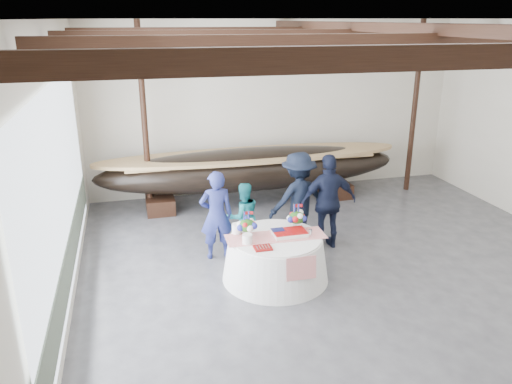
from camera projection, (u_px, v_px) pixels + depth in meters
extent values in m
cube|color=#3D3D42|center=(375.00, 296.00, 8.57)|extent=(10.00, 12.00, 0.01)
cube|color=silver|center=(276.00, 108.00, 13.31)|extent=(10.00, 0.02, 4.50)
cube|color=silver|center=(47.00, 198.00, 6.64)|extent=(0.02, 12.00, 4.50)
cube|color=white|center=(400.00, 19.00, 7.08)|extent=(10.00, 12.00, 0.01)
cube|color=black|center=(439.00, 40.00, 6.25)|extent=(9.80, 0.12, 0.18)
cube|color=black|center=(354.00, 34.00, 8.53)|extent=(9.80, 0.12, 0.18)
cube|color=black|center=(304.00, 31.00, 10.82)|extent=(9.80, 0.12, 0.18)
cube|color=black|center=(399.00, 28.00, 7.12)|extent=(0.15, 11.76, 0.15)
cylinder|color=black|center=(144.00, 122.00, 11.52)|extent=(0.14, 0.14, 4.50)
cylinder|color=black|center=(414.00, 109.00, 13.18)|extent=(0.14, 0.14, 4.50)
cube|color=silver|center=(61.00, 191.00, 7.65)|extent=(0.02, 7.00, 3.20)
cube|color=#596654|center=(71.00, 256.00, 8.01)|extent=(0.02, 7.00, 0.60)
cube|color=black|center=(160.00, 204.00, 12.25)|extent=(0.68, 0.87, 0.39)
cube|color=black|center=(335.00, 189.00, 13.35)|extent=(0.68, 0.87, 0.39)
ellipsoid|color=black|center=(251.00, 169.00, 12.56)|extent=(7.72, 1.54, 1.06)
cube|color=#9E7A4C|center=(251.00, 158.00, 12.47)|extent=(6.18, 1.01, 0.06)
cone|color=silver|center=(275.00, 258.00, 9.04)|extent=(1.93, 1.93, 0.80)
cylinder|color=silver|center=(276.00, 238.00, 8.90)|extent=(1.64, 1.64, 0.04)
cube|color=red|center=(276.00, 236.00, 8.89)|extent=(1.80, 0.61, 0.01)
cube|color=white|center=(289.00, 233.00, 8.95)|extent=(0.60, 0.40, 0.07)
cylinder|color=white|center=(247.00, 239.00, 8.60)|extent=(0.18, 0.18, 0.17)
cylinder|color=white|center=(237.00, 229.00, 9.01)|extent=(0.18, 0.18, 0.18)
cube|color=maroon|center=(263.00, 248.00, 8.42)|extent=(0.30, 0.24, 0.03)
cone|color=silver|center=(310.00, 233.00, 8.91)|extent=(0.09, 0.09, 0.12)
imported|color=navy|center=(216.00, 215.00, 9.68)|extent=(0.66, 0.44, 1.79)
imported|color=teal|center=(243.00, 217.00, 10.09)|extent=(0.75, 0.62, 1.43)
imported|color=black|center=(298.00, 199.00, 10.28)|extent=(1.39, 0.95, 1.98)
imported|color=black|center=(328.00, 202.00, 10.11)|extent=(1.18, 0.53, 1.98)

